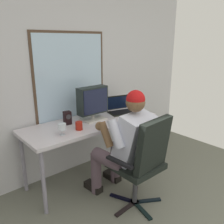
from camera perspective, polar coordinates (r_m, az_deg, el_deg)
wall_rear at (r=3.02m, az=-12.51°, el=8.83°), size 4.59×0.08×2.64m
desk at (r=2.96m, az=-4.92°, el=-3.33°), size 1.70×0.64×0.76m
office_chair at (r=2.44m, az=7.68°, el=-10.87°), size 0.59×0.58×1.02m
person_seated at (r=2.55m, az=3.15°, el=-7.47°), size 0.56×0.80×1.26m
crt_monitor at (r=2.92m, az=-4.68°, el=2.51°), size 0.39×0.23×0.42m
laptop at (r=3.29m, az=2.02°, el=1.03°), size 0.42×0.37×0.22m
wine_glass at (r=2.54m, az=-11.90°, el=-3.60°), size 0.09×0.09×0.12m
desk_speaker at (r=2.85m, az=-10.66°, el=-1.39°), size 0.09×0.09×0.16m
coffee_mug at (r=2.66m, az=-7.94°, el=-3.29°), size 0.08×0.08×0.09m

